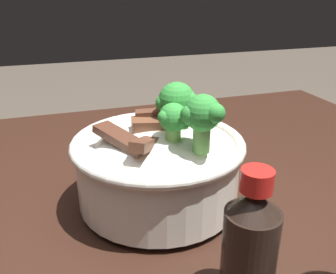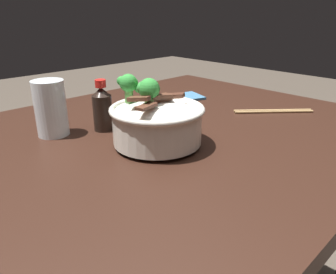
% 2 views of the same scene
% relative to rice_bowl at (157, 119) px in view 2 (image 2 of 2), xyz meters
% --- Properties ---
extents(dining_table, '(1.14, 0.89, 0.78)m').
position_rel_rice_bowl_xyz_m(dining_table, '(0.07, 0.05, -0.18)').
color(dining_table, black).
rests_on(dining_table, ground).
extents(rice_bowl, '(0.20, 0.20, 0.15)m').
position_rel_rice_bowl_xyz_m(rice_bowl, '(0.00, 0.00, 0.00)').
color(rice_bowl, silver).
rests_on(rice_bowl, dining_table).
extents(drinking_glass, '(0.07, 0.07, 0.13)m').
position_rel_rice_bowl_xyz_m(drinking_glass, '(-0.13, 0.22, -0.00)').
color(drinking_glass, white).
rests_on(drinking_glass, dining_table).
extents(chopsticks_pair, '(0.18, 0.17, 0.01)m').
position_rel_rice_bowl_xyz_m(chopsticks_pair, '(0.40, -0.06, -0.06)').
color(chopsticks_pair, '#9E7A4C').
rests_on(chopsticks_pair, dining_table).
extents(soy_sauce_bottle, '(0.05, 0.05, 0.13)m').
position_rel_rice_bowl_xyz_m(soy_sauce_bottle, '(-0.03, 0.16, -0.00)').
color(soy_sauce_bottle, black).
rests_on(soy_sauce_bottle, dining_table).
extents(folded_napkin, '(0.18, 0.14, 0.01)m').
position_rel_rice_bowl_xyz_m(folded_napkin, '(0.31, 0.24, -0.06)').
color(folded_napkin, '#386689').
rests_on(folded_napkin, dining_table).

